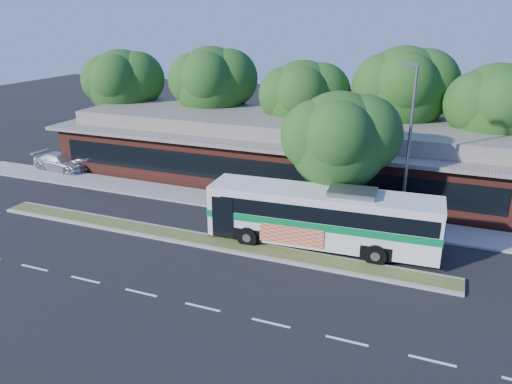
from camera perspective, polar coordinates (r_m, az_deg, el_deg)
ground at (r=26.29m, az=-6.83°, el=-6.13°), size 120.00×120.00×0.00m
median_strip at (r=26.73m, az=-6.22°, el=-5.47°), size 26.00×1.10×0.15m
sidewalk at (r=31.54m, az=-1.29°, el=-1.35°), size 44.00×2.60×0.12m
parking_lot at (r=44.13m, az=-21.37°, el=3.39°), size 14.00×12.00×0.01m
plaza_building at (r=36.76m, az=2.75°, el=5.10°), size 33.20×11.20×4.45m
lamp_post at (r=27.47m, az=17.02°, el=5.18°), size 0.93×0.18×9.07m
tree_bg_a at (r=44.70m, az=-14.51°, el=12.02°), size 6.47×5.80×8.63m
tree_bg_b at (r=41.37m, az=-4.47°, el=12.38°), size 6.69×6.00×9.00m
tree_bg_c at (r=37.64m, az=6.00°, el=10.75°), size 6.24×5.60×8.26m
tree_bg_d at (r=37.23m, az=17.16°, el=11.19°), size 6.91×6.20×9.37m
tree_bg_e at (r=36.29m, az=26.37°, el=8.74°), size 6.47×5.80×8.50m
transit_bus at (r=25.55m, az=7.66°, el=-2.47°), size 11.82×3.23×3.28m
sedan at (r=41.03m, az=-21.39°, el=3.20°), size 4.77×2.25×1.34m
sidewalk_tree at (r=27.32m, az=10.28°, el=5.95°), size 6.01×5.39×7.61m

